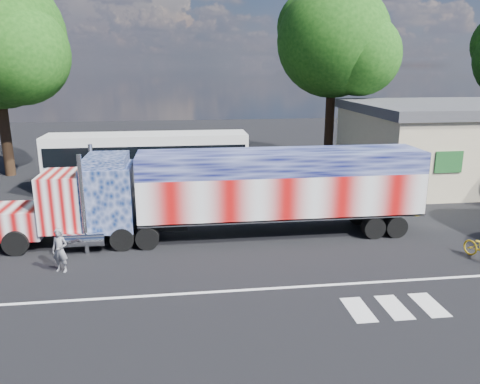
{
  "coord_description": "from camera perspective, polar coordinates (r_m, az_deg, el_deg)",
  "views": [
    {
      "loc": [
        -2.68,
        -17.61,
        7.53
      ],
      "look_at": [
        0.0,
        3.0,
        1.9
      ],
      "focal_mm": 35.0,
      "sensor_mm": 36.0,
      "label": 1
    }
  ],
  "objects": [
    {
      "name": "ground",
      "position": [
        19.34,
        1.16,
        -7.76
      ],
      "size": [
        100.0,
        100.0,
        0.0
      ],
      "primitive_type": "plane",
      "color": "black"
    },
    {
      "name": "lane_markings",
      "position": [
        16.36,
        9.26,
        -12.45
      ],
      "size": [
        30.0,
        2.67,
        0.01
      ],
      "color": "silver",
      "rests_on": "ground"
    },
    {
      "name": "semi_truck",
      "position": [
        20.79,
        -1.5,
        0.13
      ],
      "size": [
        19.53,
        3.08,
        4.16
      ],
      "color": "black",
      "rests_on": "ground"
    },
    {
      "name": "coach_bus",
      "position": [
        29.39,
        -11.12,
        3.69
      ],
      "size": [
        12.14,
        2.83,
        3.53
      ],
      "color": "white",
      "rests_on": "ground"
    },
    {
      "name": "woman",
      "position": [
        18.87,
        -21.1,
        -6.64
      ],
      "size": [
        0.72,
        0.59,
        1.71
      ],
      "primitive_type": "imported",
      "rotation": [
        0.0,
        0.0,
        -0.34
      ],
      "color": "slate",
      "rests_on": "ground"
    },
    {
      "name": "tree_ne_a",
      "position": [
        37.24,
        11.56,
        17.53
      ],
      "size": [
        8.83,
        8.41,
        13.53
      ],
      "color": "black",
      "rests_on": "ground"
    }
  ]
}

